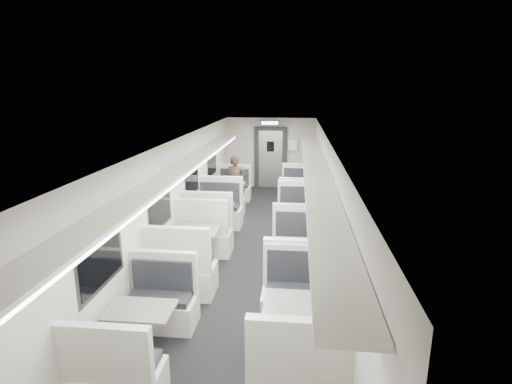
% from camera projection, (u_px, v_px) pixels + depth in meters
% --- Properties ---
extents(room, '(3.24, 12.24, 2.64)m').
position_uv_depth(room, '(250.00, 201.00, 7.92)').
color(room, black).
rests_on(room, ground).
extents(booth_left_a, '(1.00, 2.02, 1.08)m').
position_uv_depth(booth_left_a, '(230.00, 195.00, 11.63)').
color(booth_left_a, silver).
rests_on(booth_left_a, room).
extents(booth_left_b, '(1.14, 2.31, 1.24)m').
position_uv_depth(booth_left_b, '(212.00, 221.00, 9.15)').
color(booth_left_b, silver).
rests_on(booth_left_b, room).
extents(booth_left_c, '(1.17, 2.36, 1.26)m').
position_uv_depth(booth_left_c, '(193.00, 250.00, 7.52)').
color(booth_left_c, silver).
rests_on(booth_left_c, room).
extents(booth_left_d, '(1.00, 2.03, 1.09)m').
position_uv_depth(booth_left_d, '(142.00, 333.00, 5.07)').
color(booth_left_d, silver).
rests_on(booth_left_d, room).
extents(booth_right_a, '(1.07, 2.18, 1.16)m').
position_uv_depth(booth_right_a, '(299.00, 197.00, 11.27)').
color(booth_right_a, silver).
rests_on(booth_right_a, room).
extents(booth_right_b, '(1.09, 2.21, 1.18)m').
position_uv_depth(booth_right_b, '(299.00, 225.00, 8.96)').
color(booth_right_b, silver).
rests_on(booth_right_b, room).
extents(booth_right_c, '(1.08, 2.19, 1.17)m').
position_uv_depth(booth_right_c, '(300.00, 263.00, 7.01)').
color(booth_right_c, silver).
rests_on(booth_right_c, room).
extents(booth_right_d, '(1.12, 2.28, 1.22)m').
position_uv_depth(booth_right_d, '(300.00, 329.00, 5.07)').
color(booth_right_d, silver).
rests_on(booth_right_d, room).
extents(passenger, '(0.61, 0.45, 1.53)m').
position_uv_depth(passenger, '(236.00, 182.00, 11.38)').
color(passenger, black).
rests_on(passenger, room).
extents(window_a, '(0.02, 1.18, 0.84)m').
position_uv_depth(window_a, '(212.00, 162.00, 11.30)').
color(window_a, black).
rests_on(window_a, room).
extents(window_b, '(0.02, 1.18, 0.84)m').
position_uv_depth(window_b, '(192.00, 179.00, 9.19)').
color(window_b, black).
rests_on(window_b, room).
extents(window_c, '(0.02, 1.18, 0.84)m').
position_uv_depth(window_c, '(160.00, 206.00, 7.07)').
color(window_c, black).
rests_on(window_c, room).
extents(window_d, '(0.02, 1.18, 0.84)m').
position_uv_depth(window_d, '(101.00, 257.00, 4.96)').
color(window_d, black).
rests_on(window_d, room).
extents(luggage_rack_left, '(0.46, 10.40, 0.09)m').
position_uv_depth(luggage_rack_left, '(183.00, 167.00, 7.58)').
color(luggage_rack_left, silver).
rests_on(luggage_rack_left, room).
extents(luggage_rack_right, '(0.46, 10.40, 0.09)m').
position_uv_depth(luggage_rack_right, '(315.00, 170.00, 7.33)').
color(luggage_rack_right, silver).
rests_on(luggage_rack_right, room).
extents(vestibule_door, '(1.10, 0.13, 2.10)m').
position_uv_depth(vestibule_door, '(270.00, 158.00, 13.67)').
color(vestibule_door, black).
rests_on(vestibule_door, room).
extents(exit_sign, '(0.62, 0.12, 0.16)m').
position_uv_depth(exit_sign, '(270.00, 123.00, 12.89)').
color(exit_sign, black).
rests_on(exit_sign, room).
extents(wall_notice, '(0.32, 0.02, 0.40)m').
position_uv_depth(wall_notice, '(293.00, 145.00, 13.47)').
color(wall_notice, white).
rests_on(wall_notice, room).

